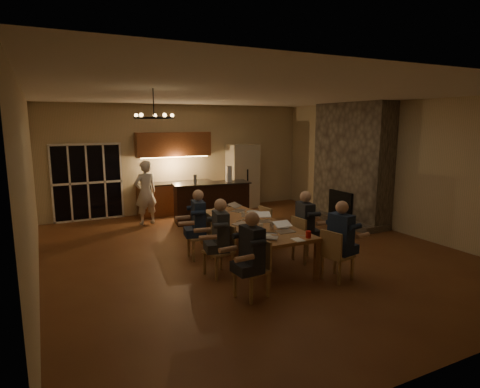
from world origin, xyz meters
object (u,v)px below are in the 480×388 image
bar_island (212,202)px  person_right_mid (305,226)px  laptop_a (268,232)px  can_silver (272,227)px  person_right_near (341,240)px  mug_back (217,213)px  mug_front (261,226)px  person_left_far (199,224)px  plate_far (253,212)px  redcup_mid (224,218)px  standing_person (146,193)px  chair_right_far (273,226)px  chair_left_far (200,236)px  plate_left (264,236)px  laptop_b (286,226)px  person_left_near (252,256)px  laptop_f (239,206)px  redcup_near (308,234)px  chair_left_mid (219,251)px  bar_blender (229,174)px  chandelier (154,118)px  laptop_e (219,207)px  chair_right_mid (306,239)px  mug_mid (243,214)px  can_cola (216,207)px  dining_table (252,241)px  can_right (264,214)px  laptop_c (241,218)px  plate_near (283,227)px  chair_left_near (251,270)px  laptop_d (263,216)px  person_left_mid (221,237)px  bar_bottle (195,179)px  chair_right_near (338,255)px

bar_island → person_right_mid: (0.43, -3.69, 0.15)m
laptop_a → can_silver: laptop_a is taller
person_right_near → mug_back: person_right_near is taller
mug_front → can_silver: 0.20m
person_left_far → plate_far: bearing=108.9°
mug_back → redcup_mid: (-0.05, -0.47, 0.01)m
standing_person → chair_right_far: bearing=109.6°
chair_left_far → plate_left: (0.62, -1.49, 0.31)m
laptop_b → redcup_mid: laptop_b is taller
bar_island → laptop_b: size_ratio=6.47×
person_left_near → laptop_f: 2.88m
redcup_near → chair_left_mid: bearing=145.3°
laptop_a → person_right_near: bearing=-164.6°
bar_blender → laptop_b: bearing=-99.9°
chandelier → laptop_e: size_ratio=1.93×
chair_left_mid → laptop_e: bearing=143.6°
chandelier → bar_blender: (2.94, 3.56, -1.46)m
person_left_far → laptop_a: bearing=30.9°
chair_left_mid → laptop_e: (0.74, 1.65, 0.42)m
chair_right_mid → mug_mid: 1.40m
can_cola → bar_blender: 2.15m
dining_table → chair_left_mid: chair_left_mid is taller
person_left_near → person_left_far: bearing=176.3°
can_right → laptop_c: bearing=-156.0°
bar_island → plate_near: size_ratio=8.24×
chair_left_near → plate_left: bearing=119.8°
chandelier → laptop_f: 3.24m
redcup_near → can_right: (0.09, 1.65, 0.00)m
laptop_a → laptop_d: same height
chair_right_far → can_silver: 1.47m
chair_left_mid → mug_back: size_ratio=8.90×
dining_table → person_left_mid: bearing=-151.1°
laptop_e → plate_left: bearing=89.3°
person_left_far → plate_far: (1.34, 0.21, 0.07)m
plate_left → person_left_near: bearing=-132.0°
laptop_e → can_silver: laptop_e is taller
can_right → laptop_e: bearing=125.4°
redcup_near → bar_blender: bar_blender is taller
chair_right_far → person_left_far: bearing=83.5°
bar_bottle → bar_blender: 0.96m
chandelier → can_cola: size_ratio=5.14×
chair_right_near → plate_far: bearing=-3.9°
chair_left_far → standing_person: (-0.29, 3.22, 0.41)m
laptop_b → can_right: bearing=79.7°
plate_left → can_cola: bearing=87.4°
laptop_e → plate_near: laptop_e is taller
chair_left_near → person_right_mid: (1.74, 1.05, 0.24)m
can_silver → can_right: bearing=67.6°
chair_right_far → person_right_mid: person_right_mid is taller
chair_right_mid → mug_mid: (-0.85, 1.06, 0.36)m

